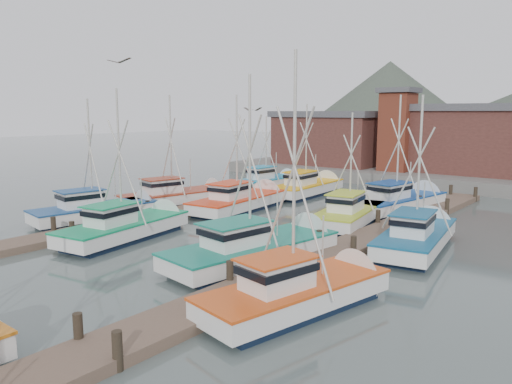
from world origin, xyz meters
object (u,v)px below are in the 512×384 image
Objects in this scene: boat_4 at (131,227)px; boat_12 at (310,187)px; boat_8 at (243,201)px; lookout_tower at (397,129)px.

boat_4 is 19.65m from boat_12.
lookout_tower is at bearing 76.82° from boat_8.
boat_4 is at bearing -93.88° from lookout_tower.
lookout_tower reaches higher than boat_8.
boat_8 is 1.05× the size of boat_12.
lookout_tower is 32.74m from boat_4.
lookout_tower is 0.91× the size of boat_4.
boat_4 is at bearing -92.47° from boat_12.
boat_4 is 10.66m from boat_8.
lookout_tower is at bearing 75.35° from boat_12.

